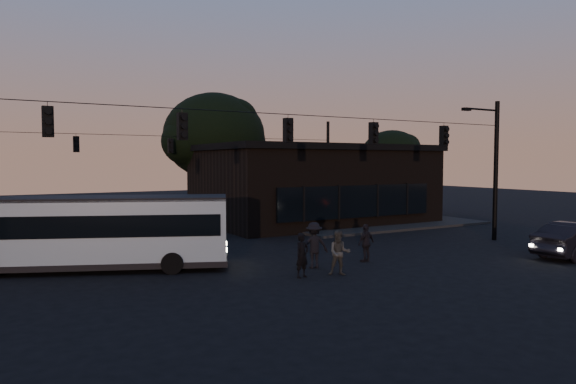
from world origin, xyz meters
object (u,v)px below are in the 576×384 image
pedestrian_b (339,253)px  pedestrian_d (314,245)px  pedestrian_c (366,243)px  building (313,184)px  pedestrian_a (302,255)px  bus (95,229)px

pedestrian_b → pedestrian_d: bearing=125.2°
pedestrian_c → building: bearing=-126.3°
pedestrian_a → pedestrian_d: bearing=28.7°
pedestrian_a → pedestrian_c: 4.08m
bus → pedestrian_c: bus is taller
building → bus: bearing=-150.1°
building → pedestrian_a: building is taller
pedestrian_c → pedestrian_b: bearing=19.3°
bus → pedestrian_a: bearing=-16.4°
pedestrian_a → building: bearing=41.4°
pedestrian_b → pedestrian_c: (2.50, 1.53, -0.04)m
bus → pedestrian_d: bus is taller
bus → pedestrian_a: (6.34, -5.17, -0.80)m
bus → pedestrian_c: 11.03m
building → pedestrian_a: bearing=-124.2°
building → pedestrian_c: bearing=-114.0°
pedestrian_a → pedestrian_c: size_ratio=1.02×
building → pedestrian_d: building is taller
pedestrian_a → pedestrian_c: (3.91, 1.16, -0.02)m
building → pedestrian_d: bearing=-122.8°
building → pedestrian_c: 14.69m
building → bus: (-16.18, -9.30, -1.09)m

